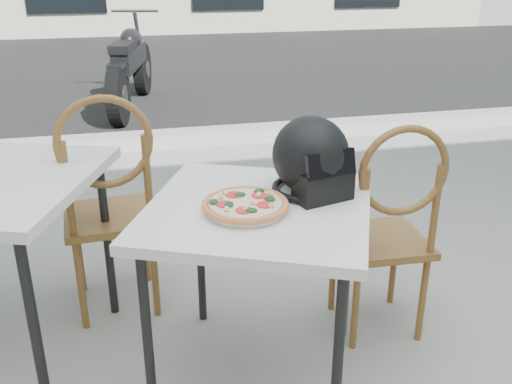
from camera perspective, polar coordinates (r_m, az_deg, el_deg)
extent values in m
plane|color=gray|center=(2.63, 5.92, -14.37)|extent=(80.00, 80.00, 0.00)
cube|color=black|center=(9.14, -8.69, 12.25)|extent=(30.00, 8.00, 0.00)
cube|color=#9C9992|center=(5.25, -4.70, 5.61)|extent=(30.00, 0.25, 0.12)
cube|color=white|center=(2.05, 0.22, -1.82)|extent=(1.04, 1.04, 0.04)
cylinder|color=black|center=(2.05, -10.79, -14.32)|extent=(0.05, 0.05, 0.71)
cylinder|color=black|center=(1.94, 8.17, -16.63)|extent=(0.05, 0.05, 0.71)
cylinder|color=black|center=(2.57, -5.58, -5.94)|extent=(0.05, 0.05, 0.71)
cylinder|color=black|center=(2.48, 9.08, -7.25)|extent=(0.05, 0.05, 0.71)
cylinder|color=white|center=(1.99, -1.07, -1.85)|extent=(0.34, 0.34, 0.01)
torus|color=white|center=(1.98, -1.07, -1.71)|extent=(0.36, 0.36, 0.01)
cylinder|color=#DB8B50|center=(1.98, -1.08, -1.35)|extent=(0.39, 0.39, 0.01)
torus|color=#DB8B50|center=(1.98, -1.08, -1.18)|extent=(0.40, 0.40, 0.02)
cylinder|color=red|center=(1.98, -1.08, -1.16)|extent=(0.35, 0.35, 0.00)
cylinder|color=beige|center=(1.98, -1.08, -1.07)|extent=(0.34, 0.34, 0.00)
cylinder|color=red|center=(2.02, 0.34, -0.34)|extent=(0.08, 0.08, 0.00)
cylinder|color=red|center=(2.03, -2.19, -0.27)|extent=(0.08, 0.08, 0.00)
cylinder|color=red|center=(1.95, -3.15, -1.23)|extent=(0.08, 0.08, 0.00)
cylinder|color=red|center=(1.91, -1.18, -1.84)|extent=(0.08, 0.08, 0.00)
cylinder|color=red|center=(1.95, 0.93, -1.28)|extent=(0.08, 0.08, 0.00)
ellipsoid|color=#153C19|center=(2.03, -1.60, -0.25)|extent=(0.05, 0.05, 0.01)
ellipsoid|color=#153C19|center=(1.95, -2.75, -1.26)|extent=(0.05, 0.05, 0.01)
ellipsoid|color=#153C19|center=(1.99, 1.38, -0.68)|extent=(0.05, 0.05, 0.01)
ellipsoid|color=#153C19|center=(1.90, -0.49, -1.83)|extent=(0.05, 0.04, 0.01)
ellipsoid|color=#153C19|center=(2.06, 0.31, 0.11)|extent=(0.05, 0.05, 0.01)
ellipsoid|color=#153C19|center=(1.97, -4.27, -0.97)|extent=(0.04, 0.05, 0.01)
cylinder|color=#EADF8F|center=(1.95, -0.27, -1.03)|extent=(0.02, 0.03, 0.02)
cylinder|color=#EADF8F|center=(2.00, -3.57, -0.53)|extent=(0.02, 0.02, 0.02)
cylinder|color=#EADF8F|center=(2.02, 0.29, -0.25)|extent=(0.03, 0.03, 0.02)
cylinder|color=#EADF8F|center=(2.04, -3.14, -0.05)|extent=(0.03, 0.03, 0.02)
cylinder|color=#EADF8F|center=(1.93, 1.53, -1.34)|extent=(0.02, 0.02, 0.02)
cylinder|color=#EADF8F|center=(1.90, -2.97, -1.71)|extent=(0.03, 0.03, 0.02)
cylinder|color=#EADF8F|center=(2.02, 1.48, -0.18)|extent=(0.03, 0.03, 0.02)
cylinder|color=#EADF8F|center=(1.91, -1.03, -1.67)|extent=(0.02, 0.02, 0.02)
ellipsoid|color=black|center=(2.12, 5.49, 3.70)|extent=(0.35, 0.36, 0.29)
cube|color=black|center=(2.08, 6.75, 0.68)|extent=(0.23, 0.16, 0.11)
torus|color=black|center=(2.16, 5.36, 0.42)|extent=(0.35, 0.35, 0.03)
cube|color=black|center=(2.02, 7.49, 2.81)|extent=(0.20, 0.09, 0.09)
cube|color=brown|center=(2.55, 12.27, -4.77)|extent=(0.40, 0.40, 0.03)
cylinder|color=brown|center=(2.83, 13.60, -7.04)|extent=(0.03, 0.03, 0.42)
cylinder|color=brown|center=(2.72, 7.70, -7.77)|extent=(0.03, 0.03, 0.42)
cylinder|color=brown|center=(2.60, 16.31, -10.20)|extent=(0.03, 0.03, 0.42)
cylinder|color=brown|center=(2.48, 9.91, -11.19)|extent=(0.03, 0.03, 0.42)
cylinder|color=brown|center=(2.40, 17.48, -1.84)|extent=(0.03, 0.03, 0.40)
cylinder|color=brown|center=(2.27, 10.68, -2.49)|extent=(0.03, 0.03, 0.40)
torus|color=brown|center=(2.26, 14.60, 2.00)|extent=(0.37, 0.05, 0.37)
cylinder|color=black|center=(2.14, -21.21, -13.03)|extent=(0.05, 0.05, 0.76)
cylinder|color=black|center=(2.68, -14.64, -4.68)|extent=(0.05, 0.05, 0.76)
cube|color=brown|center=(2.72, -14.35, -2.41)|extent=(0.44, 0.44, 0.04)
cylinder|color=brown|center=(2.98, -11.01, -4.90)|extent=(0.04, 0.04, 0.45)
cylinder|color=brown|center=(2.97, -17.31, -5.64)|extent=(0.04, 0.04, 0.45)
cylinder|color=brown|center=(2.69, -10.10, -7.97)|extent=(0.04, 0.04, 0.45)
cylinder|color=brown|center=(2.68, -17.12, -8.81)|extent=(0.04, 0.04, 0.45)
cylinder|color=brown|center=(2.49, -10.76, 0.92)|extent=(0.04, 0.04, 0.43)
cylinder|color=brown|center=(2.47, -18.28, 0.05)|extent=(0.04, 0.04, 0.43)
torus|color=brown|center=(2.41, -14.95, 4.78)|extent=(0.40, 0.06, 0.40)
cylinder|color=black|center=(7.26, -11.29, 11.96)|extent=(0.25, 0.63, 0.62)
cylinder|color=slate|center=(7.26, -11.29, 11.96)|extent=(0.18, 0.23, 0.21)
cylinder|color=black|center=(5.88, -13.61, 9.38)|extent=(0.25, 0.63, 0.62)
cylinder|color=slate|center=(5.88, -13.61, 9.38)|extent=(0.18, 0.23, 0.21)
cube|color=black|center=(6.52, -12.52, 13.01)|extent=(0.41, 1.09, 0.23)
ellipsoid|color=black|center=(6.65, -12.40, 14.72)|extent=(0.32, 0.47, 0.23)
cube|color=black|center=(6.20, -13.18, 13.94)|extent=(0.31, 0.55, 0.08)
cylinder|color=slate|center=(7.13, -11.61, 14.43)|extent=(0.11, 0.33, 0.73)
cylinder|color=slate|center=(6.98, -12.03, 17.30)|extent=(0.53, 0.15, 0.03)
cube|color=black|center=(5.84, -13.82, 12.17)|extent=(0.19, 0.25, 0.05)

